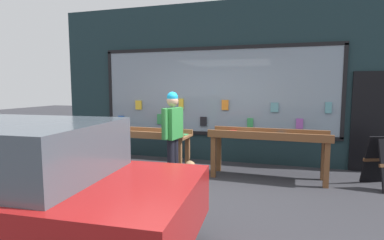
{
  "coord_description": "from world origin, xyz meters",
  "views": [
    {
      "loc": [
        1.57,
        -4.68,
        1.77
      ],
      "look_at": [
        -0.11,
        0.99,
        1.12
      ],
      "focal_mm": 28.0,
      "sensor_mm": 36.0,
      "label": 1
    }
  ],
  "objects_px": {
    "display_table_left": "(139,137)",
    "display_table_right": "(268,140)",
    "person_browsing": "(173,129)",
    "small_dog": "(188,170)"
  },
  "relations": [
    {
      "from": "display_table_left",
      "to": "person_browsing",
      "type": "relative_size",
      "value": 1.34
    },
    {
      "from": "person_browsing",
      "to": "display_table_left",
      "type": "bearing_deg",
      "value": 65.5
    },
    {
      "from": "display_table_right",
      "to": "small_dog",
      "type": "xyz_separation_m",
      "value": [
        -1.35,
        -0.88,
        -0.47
      ]
    },
    {
      "from": "person_browsing",
      "to": "small_dog",
      "type": "distance_m",
      "value": 0.83
    },
    {
      "from": "display_table_right",
      "to": "small_dog",
      "type": "bearing_deg",
      "value": -146.83
    },
    {
      "from": "display_table_left",
      "to": "display_table_right",
      "type": "distance_m",
      "value": 2.73
    },
    {
      "from": "display_table_right",
      "to": "small_dog",
      "type": "height_order",
      "value": "display_table_right"
    },
    {
      "from": "display_table_right",
      "to": "small_dog",
      "type": "distance_m",
      "value": 1.68
    },
    {
      "from": "display_table_right",
      "to": "person_browsing",
      "type": "xyz_separation_m",
      "value": [
        -1.72,
        -0.63,
        0.23
      ]
    },
    {
      "from": "display_table_left",
      "to": "display_table_right",
      "type": "height_order",
      "value": "display_table_right"
    }
  ]
}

